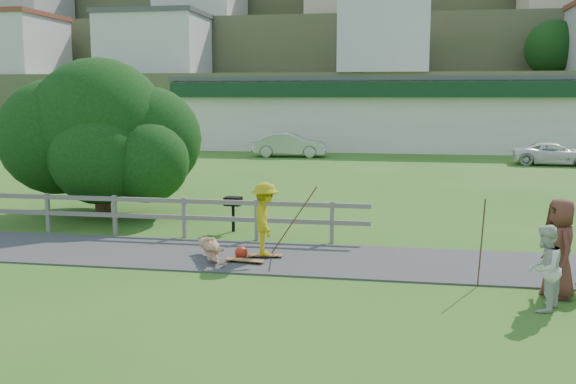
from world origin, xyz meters
name	(u,v)px	position (x,y,z in m)	size (l,w,h in m)	color
ground	(223,274)	(0.00, 0.00, 0.00)	(260.00, 260.00, 0.00)	#2E621C
path	(240,256)	(0.00, 1.50, 0.02)	(34.00, 3.00, 0.04)	#3C3C3F
fence	(94,208)	(-4.62, 3.30, 0.72)	(15.05, 0.10, 1.10)	slate
strip_mall	(405,113)	(4.00, 34.94, 2.58)	(32.50, 10.75, 5.10)	silver
hillside	(380,28)	(0.00, 91.31, 14.41)	(220.00, 67.00, 47.50)	#525F38
skater_rider	(265,223)	(0.63, 1.42, 0.86)	(1.11, 0.64, 1.71)	gold
skater_fallen	(212,249)	(-0.53, 0.96, 0.29)	(1.60, 0.38, 0.58)	tan
spectator_a	(545,268)	(6.27, -1.30, 0.78)	(0.75, 0.59, 1.55)	silver
spectator_c	(559,248)	(6.69, -0.47, 0.95)	(0.93, 0.61, 1.91)	brown
car_silver	(290,145)	(-3.16, 26.68, 0.76)	(1.60, 4.60, 1.52)	silver
car_white	(555,154)	(12.10, 24.35, 0.61)	(2.04, 4.42, 1.23)	white
tree	(101,151)	(-5.70, 6.06, 2.05)	(6.95, 6.95, 4.10)	black
bbq	(233,214)	(-0.90, 4.26, 0.49)	(0.46, 0.35, 0.99)	black
longboard_rider	(265,257)	(0.63, 1.42, 0.04)	(0.80, 0.20, 0.09)	olive
longboard_fallen	(245,262)	(0.27, 0.86, 0.05)	(0.90, 0.22, 0.10)	olive
helmet	(241,253)	(0.07, 1.31, 0.15)	(0.30, 0.30, 0.30)	#B62B14
pole_rider	(293,214)	(1.23, 1.82, 1.01)	(0.03, 0.03, 2.03)	#553122
pole_spec_left	(481,243)	(5.33, -0.01, 0.89)	(0.03, 0.03, 1.79)	#553122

